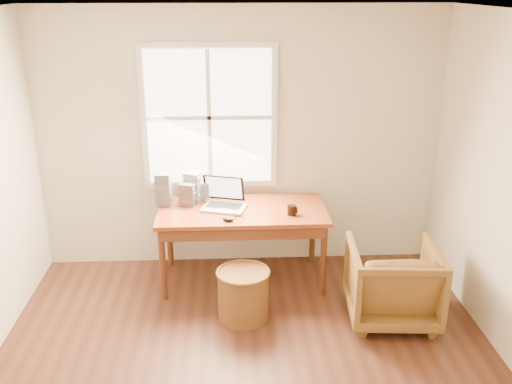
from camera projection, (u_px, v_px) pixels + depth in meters
The scene contains 11 objects.
room_shell at pixel (245, 222), 3.69m from camera, with size 4.04×4.54×2.64m.
desk at pixel (242, 211), 5.43m from camera, with size 1.60×0.80×0.04m, color brown.
armchair at pixel (392, 282), 4.91m from camera, with size 0.75×0.77×0.70m, color brown.
wicker_stool at pixel (243, 295), 4.96m from camera, with size 0.44×0.44×0.44m, color brown.
laptop at pixel (224, 194), 5.37m from camera, with size 0.41×0.43×0.31m, color #B9BBC0, non-canonical shape.
mouse at pixel (228, 219), 5.14m from camera, with size 0.11×0.06×0.04m, color black.
coffee_mug at pixel (292, 210), 5.27m from camera, with size 0.08×0.08×0.09m, color black.
cd_stack_a at pixel (193, 187), 5.56m from camera, with size 0.15×0.13×0.30m, color silver.
cd_stack_b at pixel (188, 194), 5.49m from camera, with size 0.14×0.13×0.22m, color #27282D.
cd_stack_c at pixel (164, 190), 5.47m from camera, with size 0.14×0.12×0.32m, color #999BA6.
cd_stack_d at pixel (203, 191), 5.63m from camera, with size 0.14×0.13×0.18m, color #B6B9C2.
Camera 1 is at (-0.13, -3.23, 2.78)m, focal length 40.00 mm.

